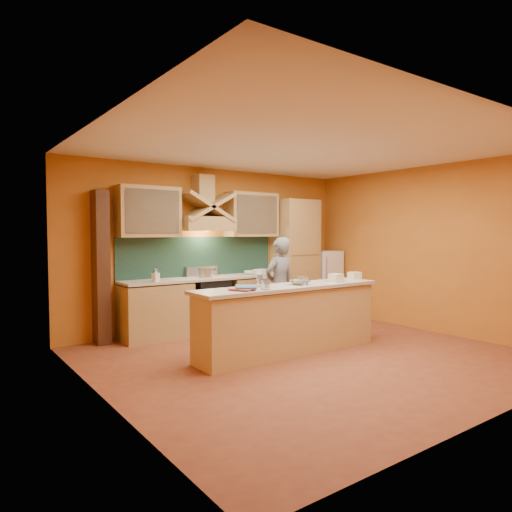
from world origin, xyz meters
TOP-DOWN VIEW (x-y plane):
  - floor at (0.00, 0.00)m, footprint 5.50×5.00m
  - ceiling at (0.00, 0.00)m, footprint 5.50×5.00m
  - wall_back at (0.00, 2.50)m, footprint 5.50×0.02m
  - wall_front at (0.00, -2.50)m, footprint 5.50×0.02m
  - wall_left at (-2.75, 0.00)m, footprint 0.02×5.00m
  - wall_right at (2.75, 0.00)m, footprint 0.02×5.00m
  - base_cabinet_left at (-1.25, 2.20)m, footprint 1.10×0.60m
  - base_cabinet_right at (0.65, 2.20)m, footprint 1.10×0.60m
  - counter_top at (-0.30, 2.20)m, footprint 3.00×0.62m
  - stove at (-0.30, 2.20)m, footprint 0.60×0.58m
  - backsplash at (-0.30, 2.48)m, footprint 3.00×0.03m
  - range_hood at (-0.30, 2.25)m, footprint 0.92×0.50m
  - hood_chimney at (-0.30, 2.35)m, footprint 0.30×0.30m
  - upper_cabinet_left at (-1.30, 2.33)m, footprint 1.00×0.35m
  - upper_cabinet_right at (0.70, 2.33)m, footprint 1.00×0.35m
  - pantry_column at (1.65, 2.20)m, footprint 0.80×0.60m
  - fridge at (2.40, 2.20)m, footprint 0.58×0.60m
  - trim_column_left at (-2.05, 2.35)m, footprint 0.20×0.30m
  - island_body at (-0.10, 0.30)m, footprint 2.80×0.55m
  - island_top at (-0.10, 0.30)m, footprint 2.90×0.62m
  - person at (0.56, 1.32)m, footprint 0.61×0.42m
  - pot_large at (-0.38, 2.14)m, footprint 0.26×0.26m
  - pot_small at (-0.12, 2.37)m, footprint 0.22×0.22m
  - soap_bottle_a at (-1.33, 2.01)m, footprint 0.12×0.12m
  - soap_bottle_b at (-1.30, 2.07)m, footprint 0.12×0.12m
  - bowl_back at (0.54, 2.15)m, footprint 0.27×0.27m
  - dish_rack at (0.73, 2.08)m, footprint 0.31×0.27m
  - book_lower at (-1.05, 0.16)m, footprint 0.31×0.35m
  - book_upper at (-0.97, 0.32)m, footprint 0.40×0.43m
  - jar_large at (-0.50, 0.40)m, footprint 0.18×0.18m
  - jar_small at (-0.66, 0.11)m, footprint 0.14×0.14m
  - kitchen_scale at (0.07, 0.22)m, footprint 0.15×0.15m
  - mixing_bowl at (0.07, 0.26)m, footprint 0.30×0.30m
  - cloth at (0.81, 0.32)m, footprint 0.30×0.27m
  - grocery_bag_a at (0.72, 0.20)m, footprint 0.21×0.18m
  - grocery_bag_b at (1.28, 0.34)m, footprint 0.19×0.15m

SIDE VIEW (x-z plane):
  - floor at x=0.00m, z-range -0.01..0.01m
  - base_cabinet_left at x=-1.25m, z-range 0.00..0.86m
  - base_cabinet_right at x=0.65m, z-range 0.00..0.86m
  - island_body at x=-0.10m, z-range 0.00..0.88m
  - stove at x=-0.30m, z-range 0.00..0.90m
  - fridge at x=2.40m, z-range 0.00..1.30m
  - person at x=0.56m, z-range 0.00..1.60m
  - counter_top at x=-0.30m, z-range 0.88..0.92m
  - island_top at x=-0.10m, z-range 0.90..0.95m
  - cloth at x=0.81m, z-range 0.94..0.96m
  - bowl_back at x=0.54m, z-range 0.92..0.99m
  - book_lower at x=-1.05m, z-range 0.94..0.97m
  - pot_small at x=-0.12m, z-range 0.90..1.03m
  - dish_rack at x=0.73m, z-range 0.92..1.01m
  - mixing_bowl at x=0.07m, z-range 0.95..1.01m
  - book_upper at x=-0.97m, z-range 0.97..0.99m
  - pot_large at x=-0.38m, z-range 0.90..1.07m
  - kitchen_scale at x=0.07m, z-range 0.95..1.04m
  - grocery_bag_b at x=1.28m, z-range 0.94..1.05m
  - grocery_bag_a at x=0.72m, z-range 0.94..1.07m
  - jar_small at x=-0.66m, z-range 0.95..1.08m
  - soap_bottle_a at x=-1.33m, z-range 0.92..1.12m
  - jar_large at x=-0.50m, z-range 0.94..1.10m
  - soap_bottle_b at x=-1.30m, z-range 0.92..1.16m
  - pantry_column at x=1.65m, z-range 0.00..2.30m
  - trim_column_left at x=-2.05m, z-range 0.00..2.30m
  - backsplash at x=-0.30m, z-range 0.90..1.60m
  - wall_back at x=0.00m, z-range 0.00..2.80m
  - wall_front at x=0.00m, z-range 0.00..2.80m
  - wall_left at x=-2.75m, z-range 0.00..2.80m
  - wall_right at x=2.75m, z-range 0.00..2.80m
  - range_hood at x=-0.30m, z-range 1.70..1.94m
  - upper_cabinet_left at x=-1.30m, z-range 1.60..2.40m
  - upper_cabinet_right at x=0.70m, z-range 1.60..2.40m
  - hood_chimney at x=-0.30m, z-range 2.15..2.65m
  - ceiling at x=0.00m, z-range 2.79..2.80m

